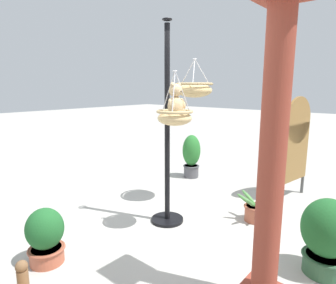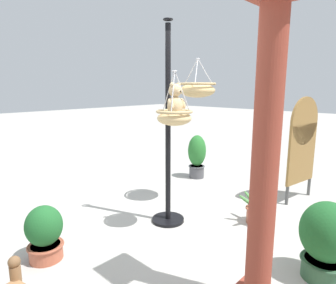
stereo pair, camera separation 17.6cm
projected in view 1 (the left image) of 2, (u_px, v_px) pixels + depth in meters
The scene contains 11 objects.
ground_plane at pixel (164, 226), 3.87m from camera, with size 40.00×40.00×0.00m, color #ADAAA3.
display_pole_central at pixel (167, 162), 3.87m from camera, with size 0.44×0.44×2.64m.
hanging_basket_with_teddy at pixel (175, 117), 3.48m from camera, with size 0.44×0.44×0.65m.
teddy_bear at pixel (176, 102), 3.44m from camera, with size 0.28×0.25×0.40m.
hanging_basket_left_high at pixel (194, 89), 4.33m from camera, with size 0.55×0.55×0.57m.
greenhouse_pillar_left at pixel (272, 165), 2.28m from camera, with size 0.40×0.40×2.54m.
potted_plant_flowering_red at pixel (327, 236), 2.82m from camera, with size 0.49×0.49×0.77m.
potted_plant_tall_leafy at pixel (255, 210), 4.00m from camera, with size 0.53×0.48×0.40m.
potted_plant_trailing_ivy at pixel (191, 155), 5.91m from camera, with size 0.36×0.36×0.88m.
potted_plant_broad_leaf at pixel (45, 236), 3.02m from camera, with size 0.38×0.38×0.60m.
display_sign_board at pixel (297, 140), 4.71m from camera, with size 0.75×0.16×1.68m.
Camera 1 is at (2.69, 2.38, 1.82)m, focal length 31.11 mm.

